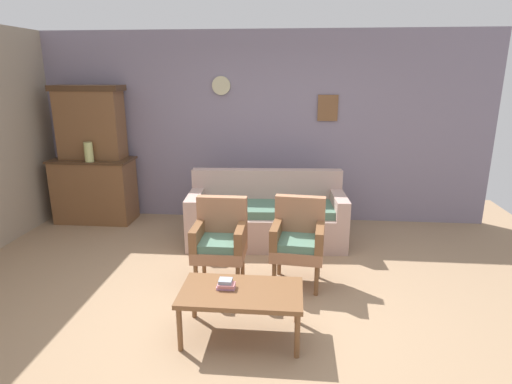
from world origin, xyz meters
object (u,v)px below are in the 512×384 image
side_cabinet (95,190)px  book_stack_on_table (226,284)px  vase_on_cabinet (89,152)px  floral_couch (267,218)px  armchair_near_cabinet (298,238)px  coffee_table (241,295)px  armchair_by_doorway (220,238)px

side_cabinet → book_stack_on_table: (2.37, -2.64, -0.01)m
vase_on_cabinet → floral_couch: vase_on_cabinet is taller
side_cabinet → armchair_near_cabinet: 3.40m
vase_on_cabinet → coffee_table: bearing=-45.6°
armchair_near_cabinet → coffee_table: 1.10m
vase_on_cabinet → floral_couch: 2.64m
armchair_by_doorway → vase_on_cabinet: bearing=143.1°
coffee_table → vase_on_cabinet: bearing=134.4°
coffee_table → book_stack_on_table: book_stack_on_table is taller
coffee_table → book_stack_on_table: bearing=168.2°
side_cabinet → armchair_by_doorway: (2.17, -1.76, 0.03)m
side_cabinet → armchair_by_doorway: size_ratio=1.28×
side_cabinet → coffee_table: 3.65m
armchair_by_doorway → armchair_near_cabinet: size_ratio=1.00×
side_cabinet → armchair_near_cabinet: (2.96, -1.68, 0.03)m
side_cabinet → coffee_table: size_ratio=1.16×
armchair_near_cabinet → book_stack_on_table: armchair_near_cabinet is taller
vase_on_cabinet → side_cabinet: bearing=108.1°
side_cabinet → armchair_by_doorway: bearing=-39.1°
floral_couch → coffee_table: (-0.07, -2.08, 0.05)m
armchair_by_doorway → coffee_table: size_ratio=0.90×
armchair_near_cabinet → book_stack_on_table: size_ratio=6.00×
floral_couch → armchair_by_doorway: size_ratio=2.24×
vase_on_cabinet → book_stack_on_table: (2.31, -2.46, -0.61)m
coffee_table → armchair_near_cabinet: bearing=64.8°
side_cabinet → vase_on_cabinet: size_ratio=4.25×
armchair_near_cabinet → coffee_table: armchair_near_cabinet is taller
side_cabinet → floral_couch: side_cabinet is taller
side_cabinet → book_stack_on_table: side_cabinet is taller
armchair_near_cabinet → coffee_table: bearing=-115.2°
vase_on_cabinet → book_stack_on_table: size_ratio=1.81×
vase_on_cabinet → armchair_by_doorway: size_ratio=0.30×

